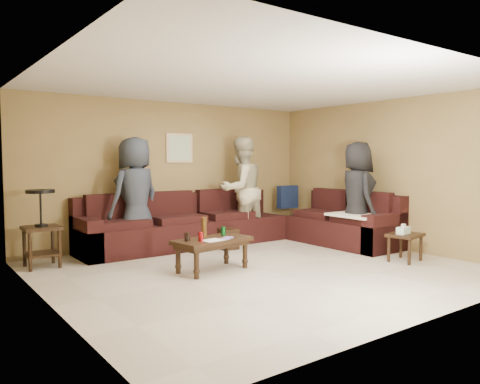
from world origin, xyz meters
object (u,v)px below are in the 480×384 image
(person_left, at_px, (135,196))
(person_right, at_px, (357,195))
(side_table_right, at_px, (405,237))
(end_table_left, at_px, (41,227))
(waste_bin, at_px, (228,239))
(sectional_sofa, at_px, (244,227))
(coffee_table, at_px, (212,243))
(person_middle, at_px, (241,190))

(person_left, xyz_separation_m, person_right, (3.18, -1.79, -0.03))
(side_table_right, xyz_separation_m, person_right, (0.22, 1.08, 0.53))
(end_table_left, bearing_deg, waste_bin, -8.49)
(person_left, bearing_deg, waste_bin, 140.04)
(sectional_sofa, xyz_separation_m, person_left, (-1.76, 0.52, 0.60))
(person_left, bearing_deg, end_table_left, -12.40)
(coffee_table, xyz_separation_m, waste_bin, (1.04, 1.14, -0.20))
(sectional_sofa, distance_m, person_right, 1.99)
(end_table_left, distance_m, waste_bin, 2.90)
(person_left, bearing_deg, sectional_sofa, 145.74)
(coffee_table, distance_m, person_left, 1.82)
(coffee_table, height_order, end_table_left, end_table_left)
(sectional_sofa, bearing_deg, end_table_left, 173.31)
(sectional_sofa, xyz_separation_m, waste_bin, (-0.37, -0.05, -0.15))
(sectional_sofa, bearing_deg, side_table_right, -63.11)
(coffee_table, bearing_deg, waste_bin, 47.53)
(end_table_left, bearing_deg, sectional_sofa, -6.69)
(end_table_left, bearing_deg, person_middle, 0.19)
(coffee_table, distance_m, side_table_right, 2.85)
(end_table_left, height_order, person_left, person_left)
(end_table_left, height_order, waste_bin, end_table_left)
(side_table_right, relative_size, person_right, 0.31)
(side_table_right, height_order, person_left, person_left)
(person_left, bearing_deg, side_table_right, 117.87)
(end_table_left, xyz_separation_m, waste_bin, (2.84, -0.42, -0.39))
(waste_bin, relative_size, person_left, 0.19)
(person_left, height_order, person_middle, person_middle)
(waste_bin, distance_m, person_right, 2.29)
(sectional_sofa, height_order, person_right, person_right)
(side_table_right, height_order, person_middle, person_middle)
(sectional_sofa, relative_size, coffee_table, 4.18)
(waste_bin, bearing_deg, side_table_right, -55.95)
(side_table_right, bearing_deg, person_left, 135.76)
(sectional_sofa, relative_size, person_middle, 2.44)
(side_table_right, relative_size, waste_bin, 1.64)
(sectional_sofa, xyz_separation_m, side_table_right, (1.20, -2.36, 0.04))
(waste_bin, xyz_separation_m, person_left, (-1.39, 0.56, 0.75))
(waste_bin, relative_size, person_middle, 0.18)
(sectional_sofa, bearing_deg, person_right, -41.91)
(person_middle, bearing_deg, end_table_left, -5.35)
(coffee_table, relative_size, person_right, 0.62)
(coffee_table, bearing_deg, person_middle, 43.88)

